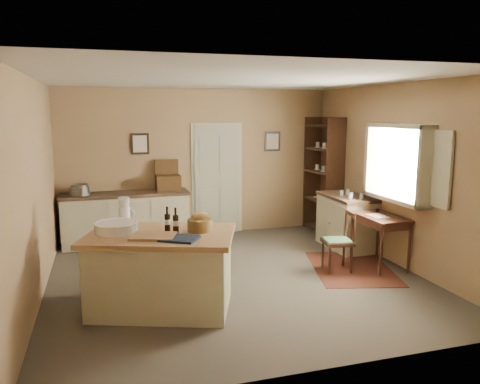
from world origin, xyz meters
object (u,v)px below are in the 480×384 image
object	(u,v)px
shelving_unit	(325,175)
desk_chair	(337,242)
work_island	(161,269)
right_cabinet	(346,221)
sideboard	(127,216)
writing_desk	(380,222)

from	to	relation	value
shelving_unit	desk_chair	bearing A→B (deg)	-112.04
work_island	desk_chair	xyz separation A→B (m)	(2.61, 0.61, -0.06)
desk_chair	right_cabinet	world-z (taller)	right_cabinet
sideboard	writing_desk	distance (m)	4.24
sideboard	shelving_unit	xyz separation A→B (m)	(3.70, -0.20, 0.61)
sideboard	work_island	bearing A→B (deg)	-85.66
work_island	writing_desk	world-z (taller)	work_island
sideboard	writing_desk	world-z (taller)	sideboard
sideboard	right_cabinet	xyz separation A→B (m)	(3.54, -1.32, -0.02)
work_island	desk_chair	bearing A→B (deg)	32.81
sideboard	desk_chair	xyz separation A→B (m)	(2.83, -2.34, -0.06)
desk_chair	shelving_unit	bearing A→B (deg)	77.07
sideboard	right_cabinet	size ratio (longest dim) A/B	1.94
work_island	writing_desk	xyz separation A→B (m)	(3.32, 0.63, 0.19)
work_island	shelving_unit	xyz separation A→B (m)	(3.47, 2.75, 0.61)
work_island	writing_desk	size ratio (longest dim) A/B	2.19
work_island	right_cabinet	bearing A→B (deg)	45.67
desk_chair	shelving_unit	distance (m)	2.40
sideboard	shelving_unit	world-z (taller)	shelving_unit
sideboard	right_cabinet	distance (m)	3.78
right_cabinet	shelving_unit	world-z (taller)	shelving_unit
sideboard	right_cabinet	bearing A→B (deg)	-20.52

